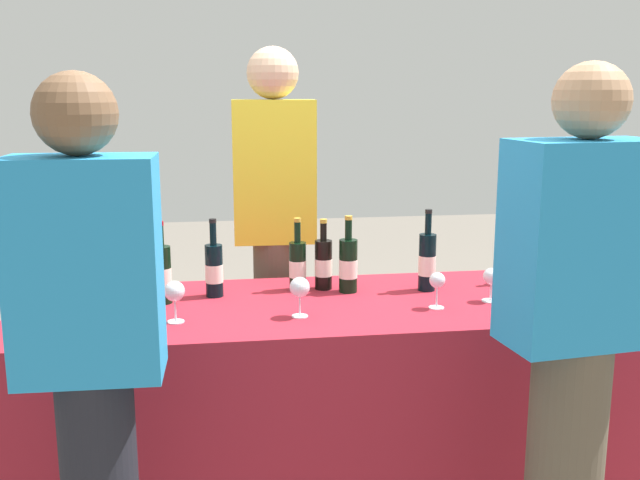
# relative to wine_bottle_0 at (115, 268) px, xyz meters

# --- Properties ---
(ground_plane) EXTENTS (12.00, 12.00, 0.00)m
(ground_plane) POSITION_rel_wine_bottle_0_xyz_m (0.80, -0.21, -0.85)
(ground_plane) COLOR slate
(tasting_table) EXTENTS (2.34, 0.81, 0.73)m
(tasting_table) POSITION_rel_wine_bottle_0_xyz_m (0.80, -0.21, -0.49)
(tasting_table) COLOR maroon
(tasting_table) RESTS_ON ground_plane
(wine_bottle_0) EXTENTS (0.08, 0.08, 0.32)m
(wine_bottle_0) POSITION_rel_wine_bottle_0_xyz_m (0.00, 0.00, 0.00)
(wine_bottle_0) COLOR black
(wine_bottle_0) RESTS_ON tasting_table
(wine_bottle_1) EXTENTS (0.07, 0.07, 0.32)m
(wine_bottle_1) POSITION_rel_wine_bottle_0_xyz_m (0.19, -0.12, -0.00)
(wine_bottle_1) COLOR black
(wine_bottle_1) RESTS_ON tasting_table
(wine_bottle_2) EXTENTS (0.07, 0.07, 0.32)m
(wine_bottle_2) POSITION_rel_wine_bottle_0_xyz_m (0.39, -0.05, -0.01)
(wine_bottle_2) COLOR black
(wine_bottle_2) RESTS_ON tasting_table
(wine_bottle_3) EXTENTS (0.07, 0.07, 0.30)m
(wine_bottle_3) POSITION_rel_wine_bottle_0_xyz_m (0.73, -0.01, -0.01)
(wine_bottle_3) COLOR black
(wine_bottle_3) RESTS_ON tasting_table
(wine_bottle_4) EXTENTS (0.07, 0.07, 0.30)m
(wine_bottle_4) POSITION_rel_wine_bottle_0_xyz_m (0.84, -0.01, -0.01)
(wine_bottle_4) COLOR black
(wine_bottle_4) RESTS_ON tasting_table
(wine_bottle_5) EXTENTS (0.08, 0.08, 0.32)m
(wine_bottle_5) POSITION_rel_wine_bottle_0_xyz_m (0.94, -0.07, -0.00)
(wine_bottle_5) COLOR black
(wine_bottle_5) RESTS_ON tasting_table
(wine_bottle_6) EXTENTS (0.07, 0.07, 0.34)m
(wine_bottle_6) POSITION_rel_wine_bottle_0_xyz_m (1.26, -0.09, 0.00)
(wine_bottle_6) COLOR black
(wine_bottle_6) RESTS_ON tasting_table
(wine_bottle_7) EXTENTS (0.07, 0.07, 0.32)m
(wine_bottle_7) POSITION_rel_wine_bottle_0_xyz_m (1.69, -0.03, -0.01)
(wine_bottle_7) COLOR black
(wine_bottle_7) RESTS_ON tasting_table
(wine_glass_0) EXTENTS (0.07, 0.07, 0.15)m
(wine_glass_0) POSITION_rel_wine_bottle_0_xyz_m (0.06, -0.37, -0.01)
(wine_glass_0) COLOR silver
(wine_glass_0) RESTS_ON tasting_table
(wine_glass_1) EXTENTS (0.07, 0.07, 0.15)m
(wine_glass_1) POSITION_rel_wine_bottle_0_xyz_m (0.25, -0.37, -0.01)
(wine_glass_1) COLOR silver
(wine_glass_1) RESTS_ON tasting_table
(wine_glass_2) EXTENTS (0.07, 0.07, 0.15)m
(wine_glass_2) POSITION_rel_wine_bottle_0_xyz_m (0.70, -0.37, -0.01)
(wine_glass_2) COLOR silver
(wine_glass_2) RESTS_ON tasting_table
(wine_glass_3) EXTENTS (0.06, 0.06, 0.14)m
(wine_glass_3) POSITION_rel_wine_bottle_0_xyz_m (1.23, -0.34, -0.02)
(wine_glass_3) COLOR silver
(wine_glass_3) RESTS_ON tasting_table
(wine_glass_4) EXTENTS (0.07, 0.07, 0.13)m
(wine_glass_4) POSITION_rel_wine_bottle_0_xyz_m (1.46, -0.28, -0.02)
(wine_glass_4) COLOR silver
(wine_glass_4) RESTS_ON tasting_table
(server_pouring) EXTENTS (0.38, 0.23, 1.74)m
(server_pouring) POSITION_rel_wine_bottle_0_xyz_m (0.67, 0.40, 0.11)
(server_pouring) COLOR brown
(server_pouring) RESTS_ON ground_plane
(guest_0) EXTENTS (0.39, 0.22, 1.60)m
(guest_0) POSITION_rel_wine_bottle_0_xyz_m (0.06, -0.98, 0.02)
(guest_0) COLOR black
(guest_0) RESTS_ON ground_plane
(guest_1) EXTENTS (0.45, 0.28, 1.63)m
(guest_1) POSITION_rel_wine_bottle_0_xyz_m (1.46, -0.96, 0.02)
(guest_1) COLOR brown
(guest_1) RESTS_ON ground_plane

